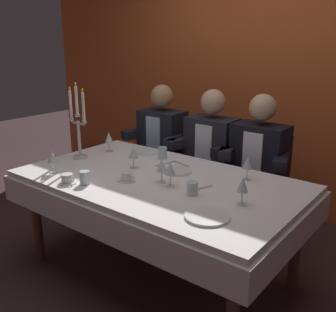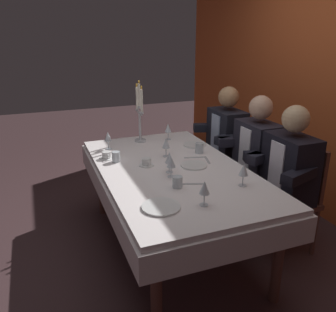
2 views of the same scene
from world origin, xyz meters
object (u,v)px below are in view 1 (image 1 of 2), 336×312
wine_glass_2 (248,163)px  wine_glass_6 (109,138)px  wine_glass_3 (133,153)px  water_tumbler_1 (85,178)px  seated_diner_1 (212,148)px  seated_diner_2 (260,157)px  dinner_plate_1 (177,171)px  water_tumbler_0 (192,188)px  dinner_plate_0 (147,152)px  dining_table (158,194)px  wine_glass_4 (52,157)px  wine_glass_1 (162,166)px  wine_glass_0 (170,169)px  coffee_cup_0 (127,177)px  coffee_cup_1 (67,179)px  seated_diner_0 (163,138)px  candelabra (78,128)px  wine_glass_5 (243,186)px  dinner_plate_2 (207,216)px  water_tumbler_2 (163,153)px

wine_glass_2 → wine_glass_6: 1.22m
wine_glass_3 → water_tumbler_1: bearing=-93.5°
seated_diner_1 → seated_diner_2: 0.45m
seated_diner_2 → dinner_plate_1: bearing=-112.8°
water_tumbler_0 → wine_glass_6: bearing=162.2°
dinner_plate_0 → wine_glass_3: 0.42m
dining_table → dinner_plate_0: 0.63m
wine_glass_4 → wine_glass_1: bearing=23.8°
dining_table → wine_glass_0: size_ratio=11.83×
coffee_cup_0 → seated_diner_2: size_ratio=0.11×
dinner_plate_0 → seated_diner_2: (0.78, 0.47, -0.01)m
dinner_plate_0 → water_tumbler_1: water_tumbler_1 is taller
wine_glass_1 → wine_glass_3: same height
wine_glass_1 → wine_glass_2: size_ratio=1.00×
wine_glass_1 → coffee_cup_1: bearing=-141.1°
wine_glass_3 → wine_glass_4: (-0.38, -0.42, -0.00)m
dining_table → seated_diner_2: 0.95m
wine_glass_1 → water_tumbler_0: 0.29m
dinner_plate_1 → wine_glass_1: 0.26m
wine_glass_1 → wine_glass_0: bearing=-13.2°
water_tumbler_1 → seated_diner_0: (-0.38, 1.27, -0.05)m
wine_glass_0 → wine_glass_4: same height
water_tumbler_1 → dinner_plate_0: bearing=101.4°
coffee_cup_0 → candelabra: bearing=167.5°
dining_table → water_tumbler_1: 0.51m
dining_table → water_tumbler_0: bearing=-16.1°
wine_glass_2 → wine_glass_5: 0.42m
wine_glass_3 → seated_diner_1: (0.15, 0.84, -0.12)m
dinner_plate_0 → wine_glass_0: 0.80m
dinner_plate_0 → wine_glass_1: 0.72m
water_tumbler_0 → coffee_cup_1: bearing=-155.8°
dinner_plate_2 → seated_diner_1: size_ratio=0.20×
wine_glass_0 → water_tumbler_0: size_ratio=2.03×
dinner_plate_0 → water_tumbler_0: size_ratio=2.61×
wine_glass_3 → water_tumbler_2: wine_glass_3 is taller
dinner_plate_1 → wine_glass_5: (0.63, -0.23, 0.11)m
coffee_cup_1 → seated_diner_2: bearing=61.3°
wine_glass_1 → water_tumbler_0: wine_glass_1 is taller
wine_glass_2 → seated_diner_2: 0.58m
wine_glass_4 → wine_glass_6: same height
dinner_plate_0 → water_tumbler_2: (0.21, -0.05, 0.04)m
wine_glass_1 → seated_diner_0: bearing=128.5°
water_tumbler_1 → seated_diner_1: bearing=82.2°
water_tumbler_1 → seated_diner_1: (0.17, 1.27, -0.05)m
dinner_plate_2 → wine_glass_6: size_ratio=1.48×
wine_glass_0 → water_tumbler_1: bearing=-146.3°
seated_diner_2 → wine_glass_5: bearing=-70.5°
wine_glass_5 → seated_diner_1: bearing=129.8°
dinner_plate_2 → wine_glass_3: wine_glass_3 is taller
wine_glass_6 → seated_diner_0: size_ratio=0.13×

